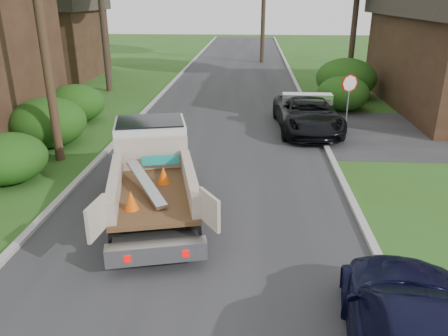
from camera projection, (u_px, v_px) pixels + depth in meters
name	position (u px, v px, depth m)	size (l,w,h in m)	color
ground	(197.00, 237.00, 10.51)	(120.00, 120.00, 0.00)	#294E16
road	(224.00, 124.00, 19.79)	(8.00, 90.00, 0.02)	#28282B
curb_left	(135.00, 121.00, 20.02)	(0.20, 90.00, 0.12)	#9E9E99
curb_right	(315.00, 124.00, 19.52)	(0.20, 90.00, 0.12)	#9E9E99
stop_sign	(349.00, 91.00, 17.90)	(0.71, 0.32, 2.48)	slate
utility_pole	(38.00, 4.00, 13.57)	(2.42, 1.25, 10.00)	#382619
house_left_far	(44.00, 32.00, 30.64)	(7.56, 7.56, 6.00)	#352015
hedge_left_a	(8.00, 158.00, 13.39)	(2.34, 2.34, 1.53)	#154710
hedge_left_b	(48.00, 122.00, 16.60)	(2.86, 2.86, 1.87)	#154710
hedge_left_c	(76.00, 103.00, 19.90)	(2.60, 2.60, 1.70)	#154710
hedge_right_a	(343.00, 94.00, 21.91)	(2.60, 2.60, 1.70)	#154710
hedge_right_b	(346.00, 78.00, 24.56)	(3.38, 3.38, 2.21)	#154710
flatbed_truck	(152.00, 164.00, 11.89)	(3.50, 5.90, 2.10)	black
black_pickup	(307.00, 114.00, 18.60)	(2.47, 5.35, 1.49)	black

